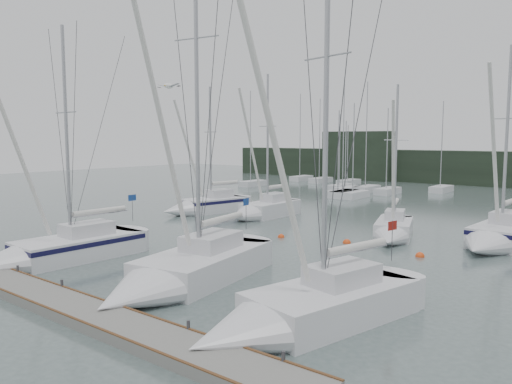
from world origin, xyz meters
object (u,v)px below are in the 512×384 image
sailboat_near_right (292,315)px  sailboat_mid_b (259,211)px  sailboat_mid_d (496,238)px  sailboat_mid_c (392,232)px  buoy_b (347,243)px  sailboat_near_center (175,276)px  sailboat_mid_a (202,206)px  buoy_d (420,257)px  buoy_a (281,237)px  buoy_c (203,223)px  sailboat_near_left (47,253)px

sailboat_near_right → sailboat_mid_b: size_ratio=1.26×
sailboat_near_right → sailboat_mid_d: bearing=96.5°
sailboat_near_right → sailboat_mid_d: 19.49m
sailboat_mid_b → sailboat_mid_c: sailboat_mid_b is taller
sailboat_mid_c → buoy_b: size_ratio=20.55×
sailboat_near_center → sailboat_mid_d: sailboat_near_center is taller
sailboat_near_right → sailboat_mid_b: sailboat_near_right is taller
sailboat_mid_a → sailboat_mid_b: sailboat_mid_b is taller
sailboat_mid_c → sailboat_mid_a: bearing=160.0°
sailboat_mid_b → buoy_d: (16.09, -5.30, -0.61)m
sailboat_near_center → buoy_b: (1.34, 14.01, -0.64)m
sailboat_mid_d → sailboat_near_right: bearing=-93.1°
buoy_a → buoy_c: (-8.34, 0.73, 0.00)m
sailboat_mid_d → buoy_a: size_ratio=28.83×
sailboat_near_left → buoy_a: (5.76, 14.14, -0.63)m
sailboat_near_center → sailboat_near_right: 7.06m
sailboat_near_right → buoy_d: bearing=105.6°
sailboat_mid_a → buoy_d: size_ratio=23.01×
sailboat_near_right → buoy_d: sailboat_near_right is taller
sailboat_mid_d → buoy_c: bearing=-162.9°
sailboat_near_left → sailboat_mid_b: 19.83m
sailboat_near_center → sailboat_mid_a: 23.40m
sailboat_mid_a → sailboat_mid_d: bearing=14.1°
buoy_d → sailboat_mid_a: bearing=169.2°
buoy_a → sailboat_mid_b: bearing=138.2°
sailboat_mid_c → buoy_b: bearing=-141.8°
sailboat_mid_c → sailboat_near_center: bearing=-119.1°
sailboat_near_left → buoy_d: (15.50, 14.53, -0.63)m
sailboat_mid_a → buoy_b: bearing=0.1°
sailboat_near_right → buoy_d: 14.14m
sailboat_mid_a → buoy_c: bearing=-32.5°
sailboat_mid_a → buoy_a: (12.29, -4.60, -0.66)m
sailboat_near_center → sailboat_mid_c: 17.21m
buoy_b → sailboat_mid_d: bearing=29.2°
buoy_a → sailboat_near_right: bearing=-53.3°
sailboat_near_right → sailboat_mid_a: (-22.52, 18.33, 0.04)m
sailboat_mid_d → buoy_d: sailboat_mid_d is taller
sailboat_near_right → sailboat_mid_a: bearing=154.5°
buoy_a → buoy_b: 4.70m
sailboat_near_right → buoy_c: size_ratio=36.19×
buoy_a → sailboat_near_center: bearing=-76.0°
buoy_c → sailboat_near_left: bearing=-80.2°
sailboat_mid_b → sailboat_mid_c: bearing=-7.1°
sailboat_near_center → buoy_c: (-11.56, 13.65, -0.64)m
sailboat_mid_a → sailboat_mid_c: 18.79m
sailboat_mid_a → buoy_b: (16.86, -3.51, -0.66)m
sailboat_mid_c → buoy_c: sailboat_mid_c is taller
sailboat_near_right → buoy_d: (-0.50, 14.12, -0.62)m
buoy_b → buoy_c: (-12.90, -0.36, 0.00)m
buoy_a → buoy_c: 8.37m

